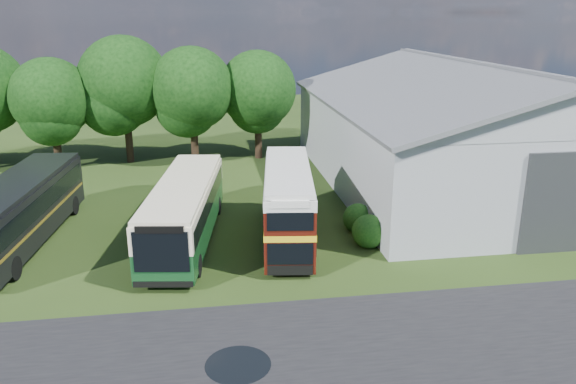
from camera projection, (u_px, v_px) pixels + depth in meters
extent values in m
plane|color=#1E310F|center=(272.00, 316.00, 21.57)|extent=(120.00, 120.00, 0.00)
cube|color=black|center=(370.00, 353.00, 19.17)|extent=(60.00, 8.00, 0.02)
cylinder|color=black|center=(238.00, 365.00, 18.53)|extent=(2.20, 2.20, 0.01)
cube|color=gray|center=(462.00, 142.00, 37.94)|extent=(18.00, 24.00, 5.50)
cube|color=#2D3033|center=(574.00, 203.00, 26.65)|extent=(5.20, 0.18, 5.00)
cylinder|color=black|center=(58.00, 149.00, 41.35)|extent=(0.56, 0.56, 3.06)
sphere|color=black|center=(51.00, 98.00, 40.21)|extent=(5.78, 5.78, 5.78)
cylinder|color=black|center=(129.00, 139.00, 43.21)|extent=(0.56, 0.56, 3.60)
sphere|color=black|center=(124.00, 82.00, 41.87)|extent=(6.80, 6.80, 6.80)
cylinder|color=black|center=(195.00, 142.00, 43.03)|extent=(0.56, 0.56, 3.31)
sphere|color=black|center=(192.00, 89.00, 41.80)|extent=(6.26, 6.26, 6.26)
cylinder|color=black|center=(258.00, 138.00, 44.53)|extent=(0.56, 0.56, 3.17)
sphere|color=black|center=(258.00, 89.00, 43.35)|extent=(5.98, 5.98, 5.98)
sphere|color=#194714|center=(368.00, 246.00, 28.02)|extent=(1.70, 1.70, 1.70)
sphere|color=#194714|center=(357.00, 231.00, 29.90)|extent=(1.60, 1.60, 1.60)
cube|color=#103C1A|center=(185.00, 209.00, 28.06)|extent=(4.23, 11.64, 2.83)
cube|color=#3E0F08|center=(288.00, 202.00, 28.03)|extent=(3.45, 9.25, 3.61)
cube|color=black|center=(20.00, 209.00, 27.84)|extent=(3.88, 12.02, 2.94)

